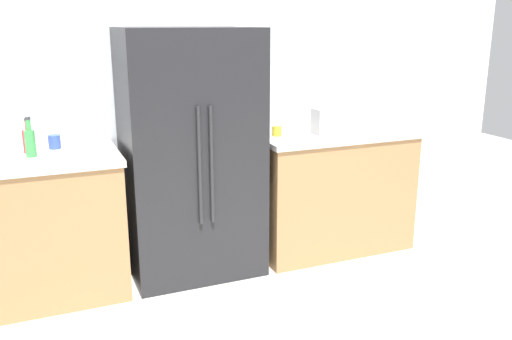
{
  "coord_description": "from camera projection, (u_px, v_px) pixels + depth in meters",
  "views": [
    {
      "loc": [
        -1.17,
        -2.25,
        1.75
      ],
      "look_at": [
        -0.07,
        0.39,
        0.97
      ],
      "focal_mm": 38.2,
      "sensor_mm": 36.0,
      "label": 1
    }
  ],
  "objects": [
    {
      "name": "bottle_b",
      "position": [
        30.0,
        142.0,
        3.35
      ],
      "size": [
        0.06,
        0.06,
        0.25
      ],
      "color": "green",
      "rests_on": "counter_left"
    },
    {
      "name": "toaster",
      "position": [
        329.0,
        121.0,
        4.04
      ],
      "size": [
        0.24,
        0.15,
        0.19
      ],
      "primitive_type": "cube",
      "color": "silver",
      "rests_on": "counter_right"
    },
    {
      "name": "cup_a",
      "position": [
        277.0,
        131.0,
        3.97
      ],
      "size": [
        0.07,
        0.07,
        0.07
      ],
      "primitive_type": "cylinder",
      "color": "yellow",
      "rests_on": "counter_right"
    },
    {
      "name": "refrigerator",
      "position": [
        191.0,
        155.0,
        3.77
      ],
      "size": [
        0.91,
        0.66,
        1.71
      ],
      "color": "black",
      "rests_on": "ground_plane"
    },
    {
      "name": "counter_right",
      "position": [
        329.0,
        189.0,
        4.28
      ],
      "size": [
        1.23,
        0.67,
        0.94
      ],
      "color": "#9E7247",
      "rests_on": "ground_plane"
    },
    {
      "name": "kitchen_back_panel",
      "position": [
        198.0,
        78.0,
        4.05
      ],
      "size": [
        5.55,
        0.1,
        2.69
      ],
      "primitive_type": "cube",
      "color": "silver",
      "rests_on": "ground_plane"
    },
    {
      "name": "cup_b",
      "position": [
        54.0,
        142.0,
        3.57
      ],
      "size": [
        0.08,
        0.08,
        0.09
      ],
      "primitive_type": "cylinder",
      "color": "blue",
      "rests_on": "counter_left"
    },
    {
      "name": "bottle_a",
      "position": [
        29.0,
        140.0,
        3.45
      ],
      "size": [
        0.07,
        0.07,
        0.22
      ],
      "color": "red",
      "rests_on": "counter_left"
    }
  ]
}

